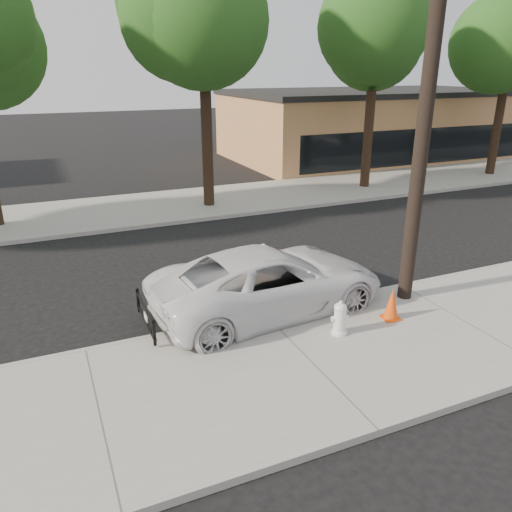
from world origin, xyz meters
The scene contains 11 objects.
ground centered at (0.00, 0.00, 0.00)m, with size 120.00×120.00×0.00m, color black.
near_sidewalk centered at (0.00, -4.30, 0.07)m, with size 90.00×4.40×0.15m, color gray.
far_sidewalk centered at (0.00, 8.50, 0.07)m, with size 90.00×5.00×0.15m, color gray.
curb_near centered at (0.00, -2.10, 0.07)m, with size 90.00×0.12×0.16m, color #9E9B93.
building_main centered at (16.00, 16.00, 2.00)m, with size 18.00×10.00×4.00m, color #A26643.
utility_pole centered at (3.60, -2.70, 4.70)m, with size 1.40×0.34×9.00m.
tree_c centered at (2.22, 7.64, 6.91)m, with size 4.96×4.80×9.55m.
tree_d centered at (10.20, 7.95, 6.37)m, with size 4.50×4.35×8.75m.
police_cruiser centered at (0.28, -1.79, 0.79)m, with size 2.61×5.66×1.57m, color white.
fire_hydrant centered at (1.10, -3.62, 0.50)m, with size 0.39×0.35×0.72m.
traffic_cone centered at (2.55, -3.51, 0.52)m, with size 0.42×0.42×0.76m.
Camera 1 is at (-4.35, -11.59, 5.53)m, focal length 35.00 mm.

